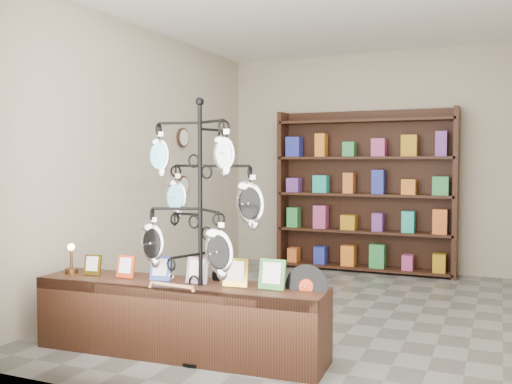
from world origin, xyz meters
TOP-DOWN VIEW (x-y plane):
  - ground at (0.00, 0.00)m, footprint 5.00×5.00m
  - room_envelope at (0.00, 0.00)m, footprint 5.00×5.00m
  - display_tree at (-0.35, -1.69)m, footprint 1.02×0.97m
  - front_shelf at (-0.56, -1.65)m, footprint 2.34×0.61m
  - back_shelving at (0.00, 2.30)m, footprint 2.42×0.36m
  - wall_clocks at (-1.97, 0.80)m, footprint 0.03×0.24m

SIDE VIEW (x-z plane):
  - ground at x=0.00m, z-range 0.00..0.00m
  - front_shelf at x=-0.56m, z-range -0.12..0.70m
  - back_shelving at x=0.00m, z-range -0.07..2.13m
  - display_tree at x=-0.35m, z-range 0.15..2.13m
  - wall_clocks at x=-1.97m, z-range 1.08..1.92m
  - room_envelope at x=0.00m, z-range -0.65..4.35m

